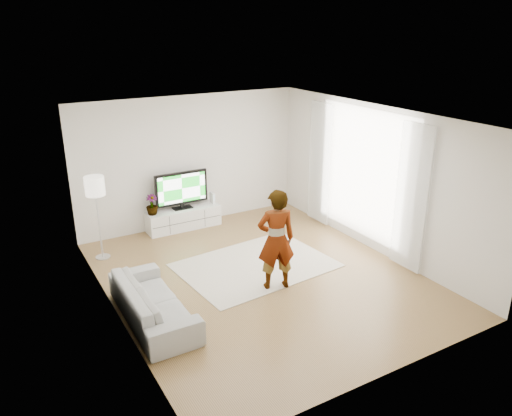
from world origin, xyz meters
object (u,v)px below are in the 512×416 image
media_console (184,218)px  rug (256,265)px  player (276,240)px  television (182,189)px  floor_lamp (95,190)px  sofa (153,302)px

media_console → rug: media_console is taller
player → television: bearing=-67.1°
television → floor_lamp: bearing=-162.3°
player → floor_lamp: (-2.23, 2.60, 0.48)m
television → floor_lamp: floor_lamp is taller
player → floor_lamp: player is taller
sofa → floor_lamp: size_ratio=1.27×
media_console → player: player is taller
television → rug: (0.45, -2.35, -0.88)m
television → media_console: bearing=-90.0°
television → sofa: bearing=-119.4°
television → player: size_ratio=0.67×
sofa → rug: bearing=-70.8°
rug → sofa: bearing=-161.0°
sofa → media_console: bearing=-29.4°
rug → player: bearing=-97.0°
rug → media_console: bearing=100.9°
media_console → floor_lamp: (-1.89, -0.57, 1.13)m
player → sofa: (-2.09, 0.09, -0.57)m
television → floor_lamp: 2.04m
player → floor_lamp: 3.46m
media_console → sofa: (-1.75, -3.08, 0.07)m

